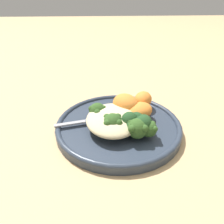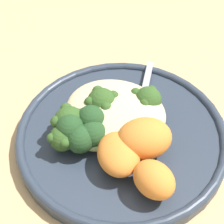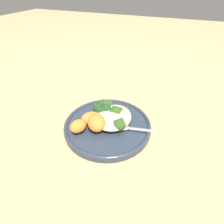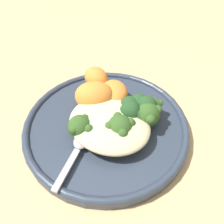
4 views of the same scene
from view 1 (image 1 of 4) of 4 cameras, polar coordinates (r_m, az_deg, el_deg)
The scene contains 14 objects.
ground_plane at distance 0.50m, azimuth 3.68°, elevation -3.58°, with size 4.00×4.00×0.00m, color tan.
plate at distance 0.48m, azimuth 1.68°, elevation -3.60°, with size 0.27×0.27×0.02m.
quinoa_mound at distance 0.45m, azimuth 0.20°, elevation -1.99°, with size 0.13×0.11×0.03m, color beige.
broccoli_stalk_0 at distance 0.47m, azimuth -2.38°, elevation -0.15°, with size 0.04×0.11×0.04m.
broccoli_stalk_1 at distance 0.46m, azimuth 2.63°, elevation -1.57°, with size 0.06×0.07×0.03m.
broccoli_stalk_2 at distance 0.44m, azimuth 1.21°, elevation -2.52°, with size 0.08×0.08×0.04m.
broccoli_stalk_3 at distance 0.42m, azimuth 6.53°, elevation -3.91°, with size 0.09×0.04×0.04m.
broccoli_stalk_4 at distance 0.43m, azimuth 8.84°, elevation -3.82°, with size 0.09×0.05×0.03m.
sweet_potato_chunk_0 at distance 0.53m, azimuth 8.12°, elevation 3.27°, with size 0.05×0.04×0.04m, color orange.
sweet_potato_chunk_1 at distance 0.48m, azimuth 7.22°, elevation 0.30°, with size 0.06×0.05×0.03m, color orange.
sweet_potato_chunk_2 at distance 0.49m, azimuth 4.15°, elevation 1.76°, with size 0.06×0.05×0.04m, color orange.
sweet_potato_chunk_3 at distance 0.49m, azimuth 3.85°, elevation 2.06°, with size 0.07×0.05×0.05m, color orange.
kale_tuft at distance 0.43m, azimuth 6.63°, elevation -2.87°, with size 0.06×0.06×0.04m.
spoon at distance 0.47m, azimuth -6.29°, elevation -2.15°, with size 0.04×0.10×0.01m.
Camera 1 is at (-0.41, 0.05, 0.28)m, focal length 35.00 mm.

